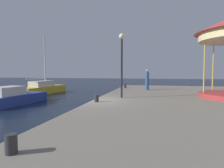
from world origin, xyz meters
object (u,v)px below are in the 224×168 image
bollard_center (97,98)px  person_far_corner (147,80)px  bollard_south (11,144)px  sailboat_yellow (42,89)px  lamp_post_mid_promenade (122,54)px  motorboat_blue (12,97)px  bollard_north (125,86)px

bollard_center → person_far_corner: size_ratio=0.21×
bollard_south → person_far_corner: 14.55m
sailboat_yellow → lamp_post_mid_promenade: sailboat_yellow is taller
lamp_post_mid_promenade → bollard_south: (-0.82, -8.59, -2.60)m
motorboat_blue → bollard_center: (7.40, -2.33, 0.49)m
bollard_south → person_far_corner: bearing=81.1°
lamp_post_mid_promenade → bollard_center: bearing=-119.2°
motorboat_blue → lamp_post_mid_promenade: bearing=-2.7°
bollard_center → person_far_corner: (2.50, 7.71, 0.69)m
motorboat_blue → lamp_post_mid_promenade: 9.03m
motorboat_blue → bollard_south: (7.65, -8.99, 0.49)m
sailboat_yellow → bollard_south: 18.36m
sailboat_yellow → person_far_corner: sailboat_yellow is taller
lamp_post_mid_promenade → bollard_center: lamp_post_mid_promenade is taller
sailboat_yellow → bollard_south: sailboat_yellow is taller
lamp_post_mid_promenade → bollard_north: size_ratio=10.15×
motorboat_blue → bollard_center: motorboat_blue is taller
bollard_south → lamp_post_mid_promenade: bearing=84.5°
bollard_south → bollard_north: (-0.00, 15.83, 0.00)m
bollard_center → bollard_north: 9.18m
bollard_south → bollard_center: 6.66m
motorboat_blue → lamp_post_mid_promenade: size_ratio=1.30×
bollard_north → lamp_post_mid_promenade: bearing=-83.5°
motorboat_blue → sailboat_yellow: bearing=104.8°
sailboat_yellow → bollard_center: (9.18, -9.09, 0.43)m
motorboat_blue → person_far_corner: 11.33m
motorboat_blue → bollard_north: motorboat_blue is taller
motorboat_blue → bollard_south: 11.82m
motorboat_blue → bollard_north: (7.65, 6.84, 0.49)m
bollard_north → person_far_corner: 2.78m
bollard_center → lamp_post_mid_promenade: bearing=60.8°
bollard_center → bollard_north: bearing=88.4°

